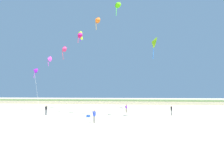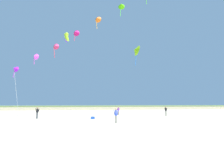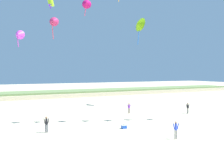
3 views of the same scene
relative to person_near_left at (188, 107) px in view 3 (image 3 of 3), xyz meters
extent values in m
plane|color=beige|center=(-12.47, -12.81, -0.96)|extent=(240.00, 240.00, 0.00)
cube|color=beige|center=(-12.47, 34.61, -0.45)|extent=(120.00, 10.68, 1.01)
cube|color=#6B844C|center=(-12.47, 34.61, 0.20)|extent=(120.00, 9.08, 0.58)
cylinder|color=gray|center=(-0.02, 0.07, -0.54)|extent=(0.12, 0.12, 0.83)
cylinder|color=gray|center=(0.02, -0.07, -0.54)|extent=(0.12, 0.12, 0.83)
cylinder|color=black|center=(0.00, 0.00, 0.17)|extent=(0.22, 0.22, 0.59)
cylinder|color=black|center=(-0.06, 0.18, 0.22)|extent=(0.14, 0.21, 0.56)
cylinder|color=black|center=(0.06, -0.18, 0.22)|extent=(0.14, 0.21, 0.56)
sphere|color=#9E7051|center=(0.00, 0.00, 0.59)|extent=(0.23, 0.23, 0.23)
cylinder|color=gray|center=(-11.24, -9.94, -0.52)|extent=(0.13, 0.13, 0.87)
cylinder|color=gray|center=(-11.09, -9.99, -0.52)|extent=(0.13, 0.13, 0.87)
cylinder|color=blue|center=(-11.17, -9.96, 0.22)|extent=(0.23, 0.23, 0.61)
cylinder|color=blue|center=(-11.35, -9.89, 0.26)|extent=(0.22, 0.16, 0.58)
cylinder|color=blue|center=(-10.98, -10.04, 0.26)|extent=(0.22, 0.16, 0.58)
sphere|color=tan|center=(-11.17, -9.96, 0.65)|extent=(0.23, 0.23, 0.23)
cylinder|color=#726656|center=(-8.02, 4.20, -0.56)|extent=(0.12, 0.12, 0.80)
cylinder|color=#726656|center=(-7.88, 4.16, -0.56)|extent=(0.12, 0.12, 0.80)
cylinder|color=purple|center=(-7.95, 4.18, 0.13)|extent=(0.21, 0.21, 0.57)
cylinder|color=purple|center=(-8.12, 4.23, 0.17)|extent=(0.20, 0.13, 0.54)
cylinder|color=purple|center=(-7.77, 4.13, 0.17)|extent=(0.20, 0.13, 0.54)
sphere|color=#9E7051|center=(-7.95, 4.18, 0.53)|extent=(0.22, 0.22, 0.22)
cylinder|color=#474C56|center=(-21.55, -1.99, -0.53)|extent=(0.12, 0.12, 0.86)
cylinder|color=#474C56|center=(-21.69, -1.96, -0.53)|extent=(0.12, 0.12, 0.86)
cylinder|color=black|center=(-21.62, -1.97, 0.20)|extent=(0.23, 0.23, 0.61)
cylinder|color=black|center=(-21.43, -2.02, 0.25)|extent=(0.22, 0.13, 0.58)
cylinder|color=black|center=(-21.81, -1.93, 0.25)|extent=(0.22, 0.13, 0.58)
sphere|color=#9E7051|center=(-21.62, -1.97, 0.63)|extent=(0.23, 0.23, 0.23)
cone|color=#E146EA|center=(-23.77, 3.11, 9.87)|extent=(1.32, 1.16, 1.12)
cylinder|color=#E539C5|center=(-23.90, 3.17, 9.02)|extent=(0.18, 0.10, 1.27)
cone|color=#C3295F|center=(-20.01, 1.44, 11.50)|extent=(1.27, 1.01, 1.10)
cylinder|color=#E5394B|center=(-20.14, 1.50, 10.32)|extent=(0.27, 0.28, 1.91)
cone|color=#C10D62|center=(-16.41, -0.12, 13.67)|extent=(1.30, 1.12, 1.14)
cylinder|color=#E53961|center=(-16.55, -0.06, 12.80)|extent=(0.23, 0.20, 1.30)
cone|color=#87CB12|center=(-2.07, 10.64, 14.47)|extent=(1.82, 2.82, 2.81)
cone|color=#2D78E5|center=(-2.07, 10.64, 14.49)|extent=(1.05, 1.56, 1.56)
cylinder|color=#2D78E5|center=(-2.07, 10.64, 12.33)|extent=(0.40, 0.25, 3.49)
cylinder|color=#A1DC23|center=(-18.82, 8.86, 16.06)|extent=(1.35, 1.09, 1.79)
cone|color=#622DE5|center=(-18.82, 8.86, 15.15)|extent=(0.88, 0.88, 0.62)
cube|color=blue|center=(-13.47, -4.07, -0.78)|extent=(0.56, 0.40, 0.36)
cube|color=white|center=(-13.47, -4.07, -0.57)|extent=(0.58, 0.41, 0.06)
cylinder|color=black|center=(-13.47, -4.07, -0.51)|extent=(0.45, 0.03, 0.03)
camera|label=1|loc=(-5.42, -35.32, 2.96)|focal=32.00mm
camera|label=2|loc=(-15.06, -30.02, 1.31)|focal=28.00mm
camera|label=3|loc=(-26.45, -27.15, 5.36)|focal=38.00mm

